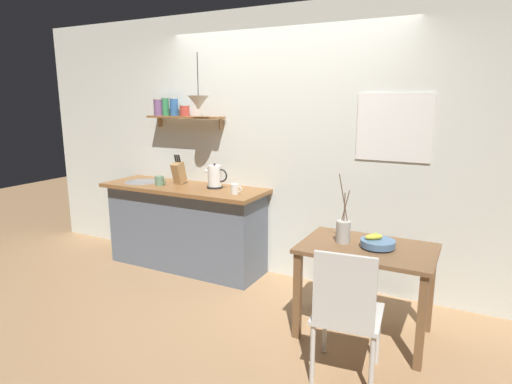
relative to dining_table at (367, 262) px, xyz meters
The scene contains 13 objects.
ground_plane 1.25m from the dining_table, behind, with size 14.00×14.00×0.00m, color #A87F56.
back_wall 1.42m from the dining_table, 136.43° to the left, with size 6.80×0.11×2.70m.
kitchen_counter 2.15m from the dining_table, 166.39° to the left, with size 1.83×0.63×0.92m.
wall_shelf 2.63m from the dining_table, 163.58° to the left, with size 0.92×0.20×0.33m.
dining_table is the anchor object (origin of this frame).
dining_chair_near 0.64m from the dining_table, 87.69° to the right, with size 0.48×0.48×0.92m.
fruit_bowl 0.18m from the dining_table, ahead, with size 0.26×0.26×0.11m.
twig_vase 0.29m from the dining_table, behind, with size 0.11×0.11×0.54m.
electric_kettle 1.86m from the dining_table, 162.11° to the left, with size 0.26×0.17×0.26m.
knife_block 2.29m from the dining_table, 166.03° to the left, with size 0.10×0.18×0.33m.
coffee_mug_by_sink 2.39m from the dining_table, behind, with size 0.14×0.09×0.10m.
coffee_mug_spare 1.49m from the dining_table, 164.08° to the left, with size 0.12×0.08×0.10m.
pendant_lamp 2.23m from the dining_table, 166.30° to the left, with size 0.21×0.21×0.54m.
Camera 1 is at (1.76, -3.32, 1.82)m, focal length 30.10 mm.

